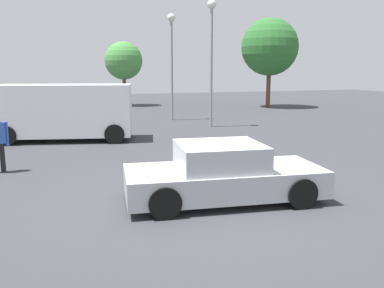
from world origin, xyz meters
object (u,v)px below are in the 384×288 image
sedan_foreground (223,175)px  dog (197,159)px  light_post_mid (211,41)px  light_post_near (172,48)px  van_white (65,111)px

sedan_foreground → dog: size_ratio=6.30×
light_post_mid → light_post_near: bearing=106.3°
dog → sedan_foreground: bearing=-88.0°
sedan_foreground → van_white: size_ratio=0.80×
sedan_foreground → light_post_mid: 11.99m
dog → van_white: van_white is taller
light_post_near → light_post_mid: (0.98, -3.36, 0.15)m
van_white → light_post_mid: (7.01, 1.59, 2.97)m
dog → light_post_near: (2.77, 11.24, 3.74)m
sedan_foreground → dog: 2.80m
sedan_foreground → light_post_near: 14.77m
light_post_mid → van_white: bearing=-167.2°
light_post_near → sedan_foreground: bearing=-103.0°
light_post_near → light_post_mid: 3.50m
van_white → sedan_foreground: bearing=-58.7°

